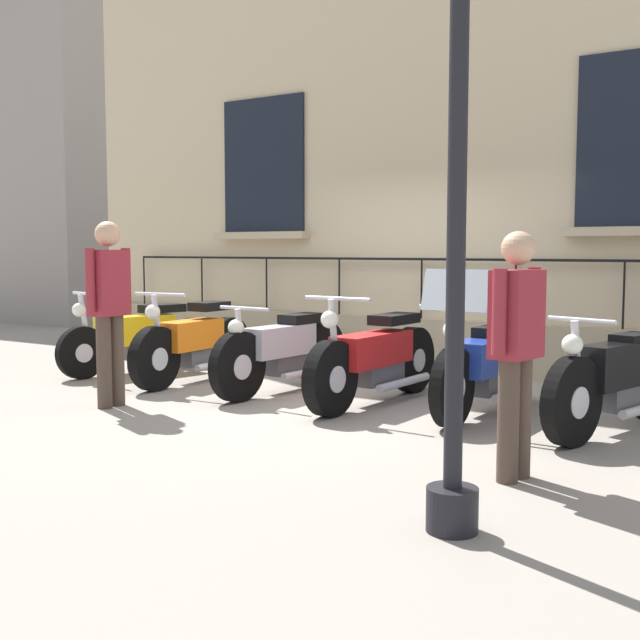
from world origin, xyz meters
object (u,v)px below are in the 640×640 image
Objects in this scene: motorcycle_blue at (482,366)px; motorcycle_black at (616,382)px; pedestrian_standing at (109,302)px; motorcycle_silver at (283,352)px; pedestrian_walking at (516,342)px; motorcycle_yellow at (139,337)px; lamppost at (458,113)px; motorcycle_red at (375,359)px; motorcycle_orange at (194,344)px.

motorcycle_black is at bearing 86.09° from motorcycle_blue.
pedestrian_standing is (1.57, -3.12, 0.56)m from motorcycle_blue.
motorcycle_silver is 1.29× the size of pedestrian_walking.
lamppost reaches higher than motorcycle_yellow.
pedestrian_standing is at bearing -108.10° from lamppost.
pedestrian_walking reaches higher than motorcycle_silver.
motorcycle_blue is 0.98× the size of motorcycle_black.
motorcycle_red is 1.24× the size of pedestrian_standing.
pedestrian_walking is (1.75, 2.01, 0.48)m from motorcycle_red.
motorcycle_orange is 1.02× the size of motorcycle_blue.
motorcycle_black is at bearing 89.13° from motorcycle_red.
motorcycle_black is at bearing 175.88° from lamppost.
pedestrian_standing is at bearing -63.35° from motorcycle_blue.
pedestrian_walking is at bearing 60.57° from motorcycle_silver.
motorcycle_silver is 1.06× the size of motorcycle_blue.
motorcycle_blue is (-0.08, 3.41, 0.02)m from motorcycle_orange.
motorcycle_black is at bearing 88.00° from motorcycle_yellow.
motorcycle_blue is at bearing 88.50° from motorcycle_yellow.
motorcycle_blue is 3.53m from lamppost.
motorcycle_silver is 2.20m from motorcycle_blue.
motorcycle_black is at bearing 109.06° from pedestrian_standing.
motorcycle_silver is (-0.04, 1.20, -0.00)m from motorcycle_orange.
motorcycle_black is (0.00, 4.58, -0.00)m from motorcycle_orange.
motorcycle_yellow reaches higher than motorcycle_black.
motorcycle_silver is at bearing -90.62° from motorcycle_red.
motorcycle_silver is 0.95× the size of motorcycle_red.
motorcycle_blue is 1.18m from motorcycle_black.
motorcycle_red is at bearing -90.87° from motorcycle_black.
pedestrian_walking is (1.72, 4.33, 0.48)m from motorcycle_orange.
motorcycle_blue is (-0.05, 1.08, 0.01)m from motorcycle_red.
motorcycle_orange reaches higher than motorcycle_black.
motorcycle_orange is 1.23× the size of pedestrian_walking.
lamppost is (2.82, -0.20, 1.78)m from motorcycle_black.
motorcycle_orange is 4.58m from motorcycle_black.
motorcycle_orange is 4.69m from pedestrian_walking.
pedestrian_standing is at bearing -93.30° from pedestrian_walking.
motorcycle_silver is 1.88m from pedestrian_standing.
motorcycle_orange is 5.51m from lamppost.
motorcycle_orange is at bearing -89.21° from motorcycle_red.
pedestrian_standing is at bearing -70.94° from motorcycle_black.
motorcycle_yellow is 0.57× the size of lamppost.
motorcycle_blue is at bearing 90.89° from motorcycle_silver.
motorcycle_red is 2.71m from pedestrian_walking.
pedestrian_standing reaches higher than pedestrian_walking.
pedestrian_standing reaches higher than motorcycle_red.
pedestrian_walking is (1.76, 3.13, 0.48)m from motorcycle_silver.
motorcycle_yellow is at bearing -109.51° from pedestrian_walking.
pedestrian_standing reaches higher than motorcycle_blue.
motorcycle_red is (-0.03, 2.32, 0.00)m from motorcycle_orange.
motorcycle_orange is 0.91× the size of motorcycle_red.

